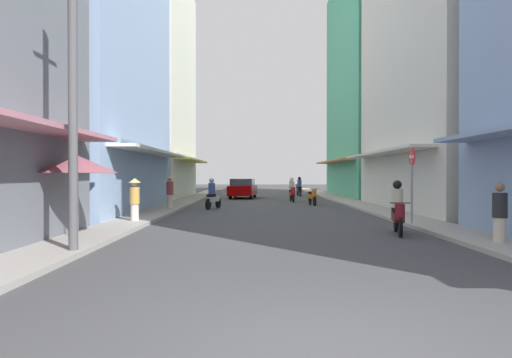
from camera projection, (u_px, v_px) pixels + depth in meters
name	position (u px, v px, depth m)	size (l,w,h in m)	color
ground_plane	(269.00, 205.00, 26.25)	(113.14, 113.14, 0.00)	#424244
sidewalk_left	(178.00, 204.00, 26.26)	(1.55, 59.43, 0.12)	#9E9991
sidewalk_right	(359.00, 204.00, 26.24)	(1.55, 59.43, 0.12)	#ADA89E
building_left_mid	(82.00, 54.00, 21.73)	(7.05, 12.56, 14.92)	#8CA5CC
building_left_far	(146.00, 87.00, 34.42)	(7.05, 11.65, 16.64)	silver
building_right_mid	(454.00, 41.00, 22.39)	(7.05, 12.94, 16.46)	silver
building_right_far	(379.00, 85.00, 36.33)	(7.05, 13.40, 17.63)	#4CB28C
motorbike_orange	(313.00, 196.00, 26.35)	(0.55, 1.81, 0.96)	black
motorbike_silver	(214.00, 195.00, 23.50)	(0.75, 1.74, 1.58)	black
motorbike_black	(300.00, 188.00, 37.52)	(0.55, 1.81, 1.58)	black
motorbike_red	(293.00, 191.00, 29.74)	(0.55, 1.81, 1.58)	black
motorbike_maroon	(399.00, 210.00, 13.49)	(0.61, 1.79, 1.58)	black
parked_car	(244.00, 188.00, 34.14)	(2.15, 4.25, 1.45)	#8C0000
pedestrian_crossing	(171.00, 190.00, 22.53)	(0.44, 0.44, 1.73)	beige
pedestrian_midway	(136.00, 198.00, 16.33)	(0.44, 0.44, 1.62)	beige
pedestrian_foreground	(501.00, 215.00, 11.12)	(0.34, 0.34, 1.56)	beige
vendor_umbrella	(78.00, 164.00, 11.84)	(2.03, 2.03, 2.24)	#99999E
utility_pole	(74.00, 97.00, 9.94)	(0.20, 1.20, 6.69)	#4C4C4F
street_sign_no_entry	(413.00, 176.00, 15.37)	(0.07, 0.60, 2.65)	gray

